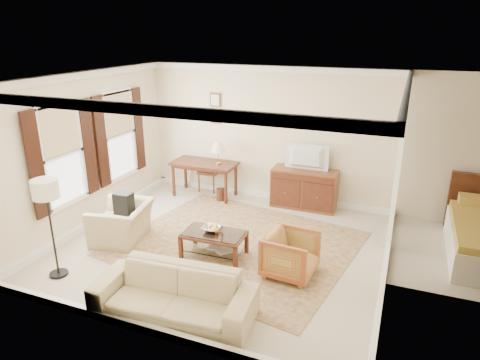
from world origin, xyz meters
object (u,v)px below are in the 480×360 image
Objects in this scene: coffee_table at (214,238)px; club_armchair at (121,216)px; striped_armchair at (291,252)px; tv at (306,150)px; sofa at (173,287)px; writing_desk at (204,167)px; sideboard at (304,189)px.

club_armchair is (-1.78, -0.07, 0.12)m from coffee_table.
coffee_table is at bearing 90.53° from striped_armchair.
tv reaches higher than sofa.
writing_desk is at bearing 106.49° from sofa.
writing_desk is 1.07× the size of sideboard.
club_armchair is at bearing -177.71° from coffee_table.
sofa is at bearing 146.97° from striped_armchair.
coffee_table is 0.49× the size of sofa.
writing_desk is 4.33m from sofa.
tv reaches higher than striped_armchair.
tv reaches higher than writing_desk.
sofa is (0.16, -1.62, 0.09)m from coffee_table.
striped_armchair reaches higher than coffee_table.
sideboard is 1.31× the size of club_armchair.
striped_armchair is at bearing 48.27° from sofa.
club_armchair is at bearing 94.14° from striped_armchair.
writing_desk is 2.81m from coffee_table.
striped_armchair is (0.44, -2.69, -0.03)m from sideboard.
striped_armchair is 1.92m from sofa.
sofa is at bearing -69.36° from writing_desk.
club_armchair is at bearing -99.54° from writing_desk.
tv is at bearing 75.99° from sofa.
tv is 0.84× the size of club_armchair.
sideboard is 4.28m from sofa.
sofa is (-0.73, -4.22, 0.00)m from sideboard.
writing_desk reaches higher than coffee_table.
tv is (2.25, 0.15, 0.59)m from writing_desk.
tv reaches higher than club_armchair.
club_armchair is (-2.67, -2.65, -0.82)m from tv.
sofa reaches higher than striped_armchair.
writing_desk is 1.39× the size of coffee_table.
club_armchair is 2.49m from sofa.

